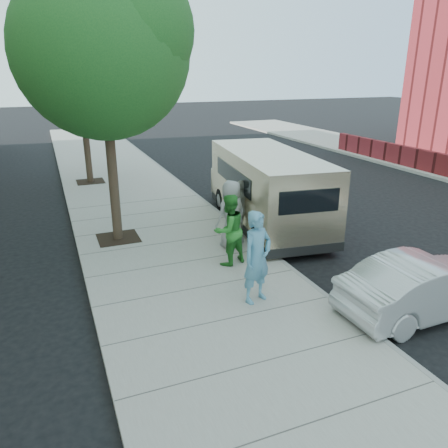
{
  "coord_description": "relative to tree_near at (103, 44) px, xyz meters",
  "views": [
    {
      "loc": [
        -3.96,
        -10.1,
        4.91
      ],
      "look_at": [
        0.1,
        -0.12,
        1.1
      ],
      "focal_mm": 35.0,
      "sensor_mm": 36.0,
      "label": 1
    }
  ],
  "objects": [
    {
      "name": "ground",
      "position": [
        2.25,
        -2.4,
        -5.55
      ],
      "size": [
        120.0,
        120.0,
        0.0
      ],
      "primitive_type": "plane",
      "color": "black",
      "rests_on": "ground"
    },
    {
      "name": "sidewalk",
      "position": [
        1.25,
        -2.4,
        -5.47
      ],
      "size": [
        5.0,
        60.0,
        0.15
      ],
      "primitive_type": "cube",
      "color": "gray",
      "rests_on": "ground"
    },
    {
      "name": "curb_face",
      "position": [
        3.69,
        -2.4,
        -5.47
      ],
      "size": [
        0.12,
        60.0,
        0.16
      ],
      "primitive_type": "cube",
      "color": "gray",
      "rests_on": "ground"
    },
    {
      "name": "tree_near",
      "position": [
        0.0,
        0.0,
        0.0
      ],
      "size": [
        4.62,
        4.6,
        7.53
      ],
      "color": "black",
      "rests_on": "sidewalk"
    },
    {
      "name": "tree_far",
      "position": [
        -0.0,
        7.6,
        -0.66
      ],
      "size": [
        3.92,
        3.8,
        6.49
      ],
      "color": "black",
      "rests_on": "sidewalk"
    },
    {
      "name": "parking_meter",
      "position": [
        3.5,
        -2.88,
        -4.36
      ],
      "size": [
        0.3,
        0.14,
        1.42
      ],
      "rotation": [
        0.0,
        0.0,
        0.14
      ],
      "color": "gray",
      "rests_on": "sidewalk"
    },
    {
      "name": "van",
      "position": [
        4.76,
        -0.28,
        -4.25
      ],
      "size": [
        2.97,
        6.83,
        2.46
      ],
      "rotation": [
        0.0,
        0.0,
        -0.13
      ],
      "color": "beige",
      "rests_on": "ground"
    },
    {
      "name": "sedan",
      "position": [
        5.31,
        -6.53,
        -4.9
      ],
      "size": [
        3.96,
        1.46,
        1.3
      ],
      "primitive_type": "imported",
      "rotation": [
        0.0,
        0.0,
        1.59
      ],
      "color": "#B6B8BE",
      "rests_on": "ground"
    },
    {
      "name": "person_officer",
      "position": [
        2.14,
        -4.92,
        -4.38
      ],
      "size": [
        0.86,
        0.7,
        2.03
      ],
      "primitive_type": "imported",
      "rotation": [
        0.0,
        0.0,
        0.33
      ],
      "color": "#5290AF",
      "rests_on": "sidewalk"
    },
    {
      "name": "person_green_shirt",
      "position": [
        2.33,
        -2.92,
        -4.47
      ],
      "size": [
        1.07,
        0.94,
        1.85
      ],
      "primitive_type": "imported",
      "rotation": [
        0.0,
        0.0,
        3.45
      ],
      "color": "#2A822B",
      "rests_on": "sidewalk"
    },
    {
      "name": "person_gray_shirt",
      "position": [
        2.85,
        -1.85,
        -4.44
      ],
      "size": [
        1.06,
        0.81,
        1.92
      ],
      "primitive_type": "imported",
      "rotation": [
        0.0,
        0.0,
        3.38
      ],
      "color": "#939396",
      "rests_on": "sidewalk"
    },
    {
      "name": "person_striped_polo",
      "position": [
        3.45,
        -1.16,
        -4.54
      ],
      "size": [
        0.99,
        1.03,
        1.72
      ],
      "primitive_type": "imported",
      "rotation": [
        0.0,
        0.0,
        3.98
      ],
      "color": "gray",
      "rests_on": "sidewalk"
    }
  ]
}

